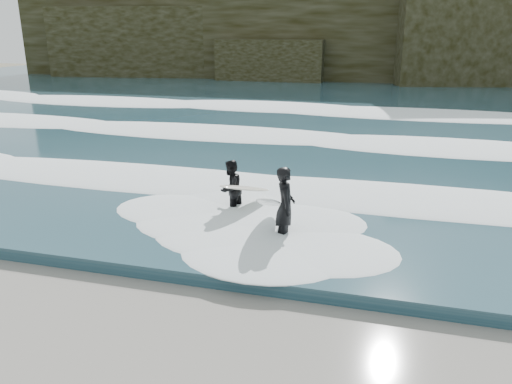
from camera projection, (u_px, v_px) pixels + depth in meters
sea at (342, 103)px, 33.63m from camera, size 90.00×52.00×0.30m
headland at (363, 28)px, 47.72m from camera, size 70.00×9.00×10.00m
foam_near at (273, 183)px, 15.21m from camera, size 60.00×3.20×0.20m
foam_mid at (310, 137)px, 21.63m from camera, size 60.00×4.00×0.24m
foam_far at (335, 107)px, 29.87m from camera, size 60.00×4.80×0.30m
surfer_left at (282, 206)px, 11.62m from camera, size 1.10×2.04×1.89m
surfer_right at (233, 189)px, 13.33m from camera, size 1.46×2.08×1.58m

